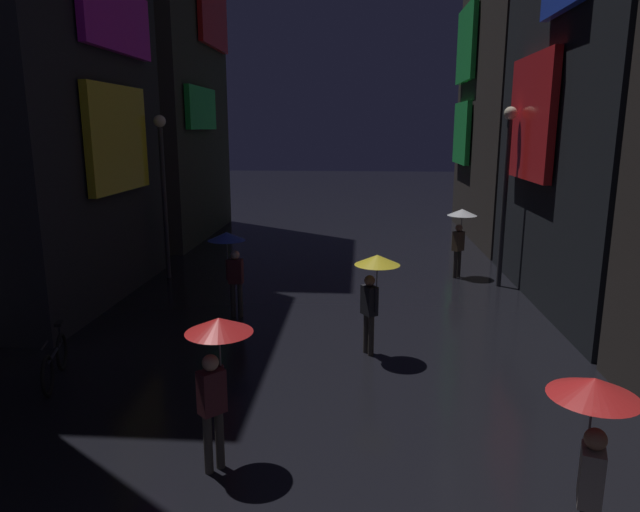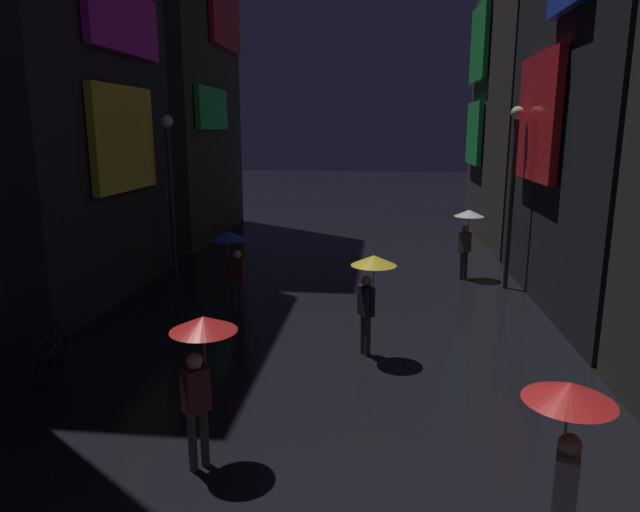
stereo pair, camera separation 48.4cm
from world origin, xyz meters
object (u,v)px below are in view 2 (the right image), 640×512
at_px(pedestrian_near_crossing_clear, 468,225).
at_px(streetlamp_left_far, 170,176).
at_px(pedestrian_far_right_blue, 231,250).
at_px(pedestrian_foreground_right_red, 201,350).
at_px(pedestrian_midstreet_centre_yellow, 371,277).
at_px(pedestrian_midstreet_left_red, 568,428).
at_px(bicycle_parked_at_storefront, 53,357).
at_px(streetlamp_right_far, 513,176).

relative_size(pedestrian_near_crossing_clear, streetlamp_left_far, 0.43).
xyz_separation_m(pedestrian_far_right_blue, pedestrian_foreground_right_red, (1.26, -6.26, 0.00)).
bearing_deg(pedestrian_far_right_blue, pedestrian_foreground_right_red, -78.63).
bearing_deg(pedestrian_midstreet_centre_yellow, pedestrian_far_right_blue, 147.08).
xyz_separation_m(pedestrian_midstreet_left_red, streetlamp_left_far, (-8.26, 11.40, 1.45)).
xyz_separation_m(bicycle_parked_at_storefront, streetlamp_right_far, (9.60, 7.16, 2.84)).
bearing_deg(pedestrian_midstreet_left_red, pedestrian_midstreet_centre_yellow, 110.08).
height_order(bicycle_parked_at_storefront, streetlamp_left_far, streetlamp_left_far).
distance_m(pedestrian_midstreet_centre_yellow, pedestrian_near_crossing_clear, 7.12).
bearing_deg(streetlamp_right_far, pedestrian_midstreet_centre_yellow, -124.40).
xyz_separation_m(pedestrian_midstreet_left_red, pedestrian_near_crossing_clear, (0.74, 12.15, 0.00)).
relative_size(pedestrian_near_crossing_clear, streetlamp_right_far, 0.41).
bearing_deg(pedestrian_near_crossing_clear, bicycle_parked_at_storefront, -136.43).
distance_m(pedestrian_foreground_right_red, pedestrian_near_crossing_clear, 11.70).
xyz_separation_m(pedestrian_far_right_blue, streetlamp_left_far, (-2.79, 3.59, 1.45)).
xyz_separation_m(pedestrian_midstreet_centre_yellow, streetlamp_right_far, (3.79, 5.53, 1.56)).
distance_m(pedestrian_midstreet_centre_yellow, streetlamp_right_far, 6.88).
height_order(pedestrian_midstreet_left_red, streetlamp_right_far, streetlamp_right_far).
distance_m(pedestrian_near_crossing_clear, bicycle_parked_at_storefront, 11.94).
height_order(pedestrian_midstreet_centre_yellow, streetlamp_right_far, streetlamp_right_far).
relative_size(streetlamp_right_far, streetlamp_left_far, 1.04).
distance_m(pedestrian_foreground_right_red, streetlamp_left_far, 10.75).
bearing_deg(bicycle_parked_at_storefront, pedestrian_midstreet_left_red, -26.81).
relative_size(pedestrian_midstreet_left_red, streetlamp_right_far, 0.41).
xyz_separation_m(pedestrian_midstreet_left_red, pedestrian_foreground_right_red, (-4.20, 1.55, 0.00)).
bearing_deg(streetlamp_right_far, streetlamp_left_far, 178.47).
distance_m(bicycle_parked_at_storefront, streetlamp_right_far, 12.31).
distance_m(pedestrian_midstreet_centre_yellow, streetlamp_left_far, 8.62).
relative_size(pedestrian_midstreet_centre_yellow, streetlamp_left_far, 0.43).
height_order(pedestrian_midstreet_centre_yellow, bicycle_parked_at_storefront, pedestrian_midstreet_centre_yellow).
bearing_deg(streetlamp_left_far, bicycle_parked_at_storefront, -86.95).
distance_m(pedestrian_far_right_blue, streetlamp_left_far, 4.77).
bearing_deg(pedestrian_near_crossing_clear, pedestrian_midstreet_left_red, -93.47).
bearing_deg(pedestrian_midstreet_left_red, bicycle_parked_at_storefront, 153.19).
relative_size(pedestrian_foreground_right_red, streetlamp_right_far, 0.41).
xyz_separation_m(pedestrian_near_crossing_clear, streetlamp_right_far, (1.00, -1.03, 1.56)).
xyz_separation_m(pedestrian_far_right_blue, bicycle_parked_at_storefront, (-2.40, -3.84, -1.28)).
relative_size(pedestrian_foreground_right_red, pedestrian_near_crossing_clear, 1.00).
bearing_deg(pedestrian_midstreet_centre_yellow, pedestrian_foreground_right_red, -118.10).
relative_size(pedestrian_far_right_blue, pedestrian_foreground_right_red, 1.00).
xyz_separation_m(pedestrian_foreground_right_red, streetlamp_left_far, (-4.05, 9.85, 1.45)).
height_order(pedestrian_foreground_right_red, streetlamp_right_far, streetlamp_right_far).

